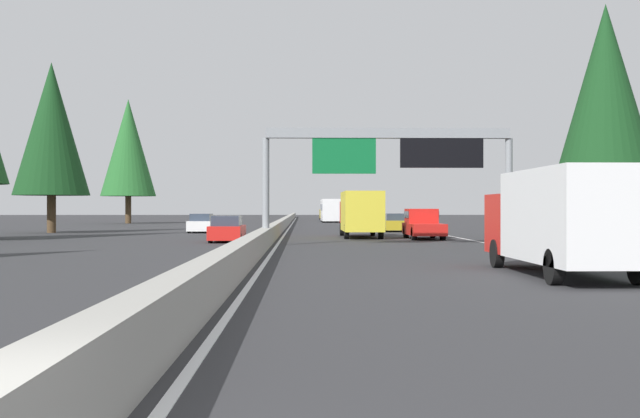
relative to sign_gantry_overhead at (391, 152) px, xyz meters
name	(u,v)px	position (x,y,z in m)	size (l,w,h in m)	color
ground_plane	(283,232)	(24.19, 6.04, -4.72)	(320.00, 320.00, 0.00)	#2D2D30
median_barrier	(285,222)	(44.19, 6.34, -4.27)	(180.00, 0.56, 0.90)	#9E9B93
shoulder_stripe_right	(409,228)	(34.19, -5.48, -4.72)	(160.00, 0.16, 0.01)	silver
shoulder_stripe_median	(289,228)	(34.19, 5.79, -4.72)	(160.00, 0.16, 0.01)	silver
sign_gantry_overhead	(391,152)	(0.00, 0.00, 0.00)	(0.50, 12.68, 5.93)	gray
box_truck_far_left	(562,218)	(-18.00, -2.79, -3.11)	(8.50, 2.40, 2.95)	white
pickup_distant_a	(423,224)	(9.27, -2.99, -3.81)	(5.60, 2.00, 1.86)	red
sedan_mid_center	(394,223)	(24.39, -2.96, -4.04)	(4.40, 1.80, 1.47)	#AD931E
minivan_near_center	(326,214)	(88.97, 0.79, -3.77)	(5.00, 1.95, 1.69)	#AD931E
sedan_distant_b	(329,216)	(82.66, 0.50, -4.04)	(4.40, 1.80, 1.47)	#1E4793
bus_mid_right	(331,209)	(68.54, 0.70, -3.01)	(11.50, 2.55, 3.10)	white
sedan_far_center	(361,218)	(59.32, -2.74, -4.04)	(4.40, 1.80, 1.47)	black
box_truck_near_right	(361,213)	(11.52, 0.72, -3.11)	(8.50, 2.40, 2.95)	gold
oncoming_near	(202,224)	(21.88, 12.32, -4.04)	(4.40, 1.80, 1.47)	white
oncoming_far	(227,230)	(4.79, 8.73, -4.04)	(4.40, 1.80, 1.47)	red
conifer_right_near	(606,98)	(2.44, -11.84, 3.14)	(5.69, 5.69, 12.92)	#4C3823
conifer_right_mid	(591,134)	(11.68, -14.41, 2.01)	(4.87, 4.87, 11.07)	#4C3823
conifer_left_mid	(51,129)	(21.57, 23.81, 3.26)	(5.78, 5.78, 13.13)	#4C3823
conifer_left_far	(128,148)	(59.46, 26.19, 4.68)	(6.80, 6.80, 15.46)	#4C3823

